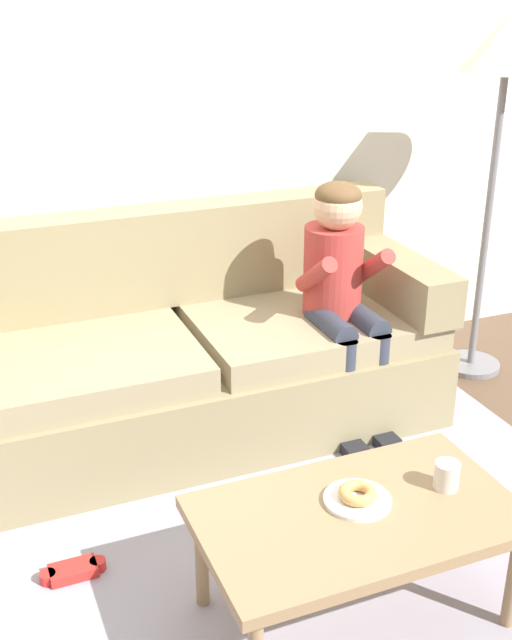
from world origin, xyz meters
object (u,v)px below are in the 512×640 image
(coffee_table, at_px, (358,523))
(person_child, at_px, (341,283))
(donut, at_px, (358,493))
(couch, at_px, (190,356))
(floor_lamp, at_px, (506,67))
(toy_controller, at_px, (73,572))
(mug, at_px, (447,475))

(coffee_table, xyz_separation_m, person_child, (0.53, 1.14, 0.31))
(coffee_table, relative_size, donut, 8.16)
(couch, height_order, coffee_table, couch)
(person_child, height_order, donut, person_child)
(floor_lamp, bearing_deg, person_child, -167.93)
(couch, height_order, toy_controller, couch)
(coffee_table, distance_m, toy_controller, 1.01)
(floor_lamp, bearing_deg, coffee_table, -137.05)
(person_child, bearing_deg, floor_lamp, 12.07)
(couch, bearing_deg, donut, -84.67)
(mug, distance_m, toy_controller, 1.30)
(person_child, xyz_separation_m, floor_lamp, (0.90, 0.19, 0.84))
(person_child, distance_m, donut, 1.23)
(couch, height_order, person_child, person_child)
(donut, bearing_deg, person_child, 65.00)
(couch, relative_size, donut, 17.99)
(donut, bearing_deg, floor_lamp, 42.40)
(person_child, bearing_deg, toy_controller, -154.86)
(donut, bearing_deg, coffee_table, -113.90)
(floor_lamp, bearing_deg, toy_controller, -159.89)
(couch, height_order, mug, couch)
(couch, distance_m, toy_controller, 1.13)
(couch, bearing_deg, toy_controller, -129.99)
(coffee_table, distance_m, donut, 0.09)
(toy_controller, bearing_deg, donut, -27.82)
(person_child, bearing_deg, donut, -115.00)
(mug, relative_size, floor_lamp, 0.05)
(toy_controller, bearing_deg, person_child, 27.23)
(mug, bearing_deg, donut, 172.35)
(person_child, bearing_deg, coffee_table, -114.96)
(coffee_table, bearing_deg, couch, 94.35)
(couch, xyz_separation_m, donut, (0.12, -1.30, 0.10))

